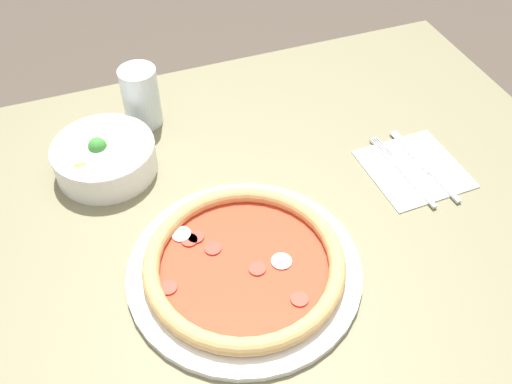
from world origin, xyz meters
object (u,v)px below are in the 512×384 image
(fork, at_px, (403,171))
(bowl, at_px, (104,156))
(pizza, at_px, (244,265))
(glass, at_px, (141,97))
(knife, at_px, (427,168))

(fork, bearing_deg, bowl, 64.44)
(pizza, distance_m, fork, 0.35)
(fork, height_order, glass, glass)
(pizza, xyz_separation_m, glass, (-0.06, 0.41, 0.04))
(bowl, distance_m, knife, 0.57)
(knife, bearing_deg, glass, 50.91)
(pizza, distance_m, knife, 0.39)
(pizza, xyz_separation_m, bowl, (-0.15, 0.30, 0.02))
(pizza, height_order, fork, pizza)
(bowl, height_order, glass, glass)
(bowl, relative_size, knife, 0.90)
(pizza, xyz_separation_m, knife, (0.38, 0.10, -0.01))
(bowl, relative_size, fork, 0.94)
(pizza, relative_size, bowl, 1.97)
(fork, relative_size, knife, 0.97)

